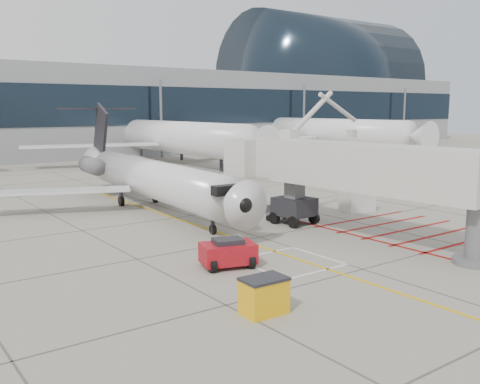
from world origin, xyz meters
TOP-DOWN VIEW (x-y plane):
  - ground_plane at (0.00, 0.00)m, footprint 260.00×260.00m
  - regional_jet at (-1.34, 13.34)m, footprint 26.12×31.90m
  - jet_bridge at (4.69, -0.30)m, footprint 10.40×19.43m
  - pushback_tug at (-5.00, 0.16)m, footprint 2.93×2.28m
  - spill_bin at (-7.33, -5.55)m, footprint 1.69×1.16m
  - baggage_cart at (4.03, 6.84)m, footprint 1.87×1.26m
  - ground_power_unit at (11.00, 6.11)m, footprint 2.59×1.72m
  - cone_nose at (-2.46, 3.06)m, footprint 0.31×0.31m
  - cone_side at (2.02, 8.29)m, footprint 0.39×0.39m
  - terminal_building at (10.00, 70.00)m, footprint 180.00×28.00m
  - terminal_glass_band at (10.00, 55.95)m, footprint 180.00×0.10m
  - terminal_dome at (70.00, 70.00)m, footprint 40.00×28.00m
  - bg_aircraft_c at (16.90, 46.00)m, footprint 39.15×43.50m
  - bg_aircraft_d at (45.93, 46.00)m, footprint 39.26×43.63m

SIDE VIEW (x-z plane):
  - ground_plane at x=0.00m, z-range 0.00..0.00m
  - cone_nose at x=-2.46m, z-range 0.00..0.43m
  - cone_side at x=2.02m, z-range 0.00..0.54m
  - baggage_cart at x=4.03m, z-range 0.00..1.13m
  - spill_bin at x=-7.33m, z-range 0.00..1.43m
  - pushback_tug at x=-5.00m, z-range 0.00..1.51m
  - ground_power_unit at x=11.00m, z-range 0.00..1.92m
  - jet_bridge at x=4.69m, z-range 0.00..7.50m
  - regional_jet at x=-1.34m, z-range 0.00..7.92m
  - bg_aircraft_c at x=16.90m, z-range 0.00..13.05m
  - bg_aircraft_d at x=45.93m, z-range 0.00..13.09m
  - terminal_building at x=10.00m, z-range 0.00..14.00m
  - terminal_glass_band at x=10.00m, z-range 5.00..11.00m
  - terminal_dome at x=70.00m, z-range 0.00..28.00m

